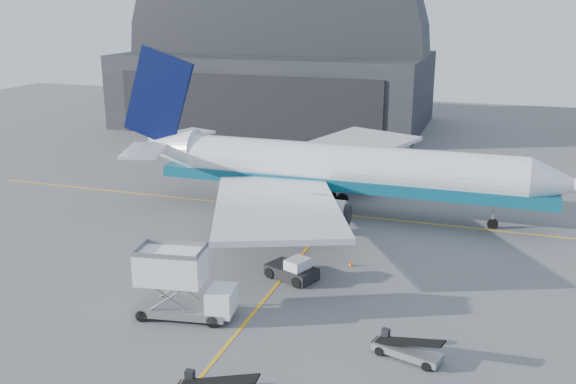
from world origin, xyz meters
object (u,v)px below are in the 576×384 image
(pushback_tug, at_px, (293,271))
(airliner, at_px, (331,168))
(belt_loader_b, at_px, (407,350))
(catering_truck, at_px, (180,284))

(pushback_tug, bearing_deg, airliner, 117.18)
(pushback_tug, height_order, belt_loader_b, pushback_tug)
(catering_truck, height_order, pushback_tug, catering_truck)
(pushback_tug, distance_m, belt_loader_b, 13.11)
(airliner, height_order, pushback_tug, airliner)
(catering_truck, bearing_deg, airliner, 72.85)
(pushback_tug, xyz_separation_m, belt_loader_b, (9.88, -8.61, -0.16))
(pushback_tug, bearing_deg, catering_truck, -100.32)
(airliner, height_order, catering_truck, airliner)
(airliner, bearing_deg, pushback_tug, -84.85)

